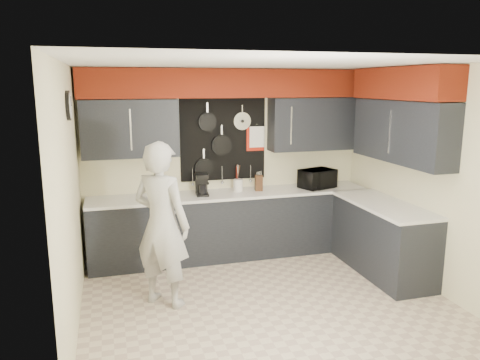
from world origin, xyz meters
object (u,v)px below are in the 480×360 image
object	(u,v)px
utensil_crock	(238,185)
microwave	(317,179)
coffee_maker	(202,184)
knife_block	(259,183)
person	(162,225)

from	to	relation	value
utensil_crock	microwave	bearing A→B (deg)	-5.36
utensil_crock	coffee_maker	world-z (taller)	coffee_maker
knife_block	coffee_maker	distance (m)	0.82
microwave	knife_block	world-z (taller)	microwave
microwave	knife_block	xyz separation A→B (m)	(-0.87, 0.06, -0.02)
utensil_crock	coffee_maker	bearing A→B (deg)	-169.37
microwave	utensil_crock	bearing A→B (deg)	155.48
person	microwave	bearing A→B (deg)	-113.61
person	utensil_crock	bearing A→B (deg)	-93.41
coffee_maker	person	bearing A→B (deg)	-113.98
knife_block	person	bearing A→B (deg)	-132.84
utensil_crock	person	distance (m)	1.76
knife_block	coffee_maker	bearing A→B (deg)	-168.34
coffee_maker	microwave	bearing A→B (deg)	5.87
utensil_crock	person	size ratio (longest dim) A/B	0.09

